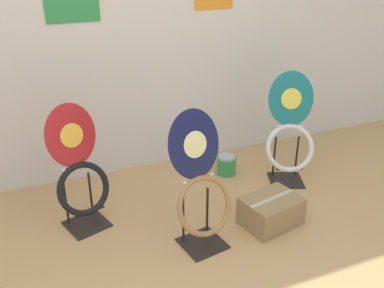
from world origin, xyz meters
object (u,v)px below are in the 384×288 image
object	(u,v)px
toilet_seat_display_navy_moon	(201,187)
storage_box	(271,211)
toilet_seat_display_teal_sax	(290,134)
paint_can	(226,164)
toilet_seat_display_crimson_swirl	(79,173)

from	to	relation	value
toilet_seat_display_navy_moon	storage_box	bearing A→B (deg)	0.03
toilet_seat_display_teal_sax	paint_can	distance (m)	0.63
toilet_seat_display_crimson_swirl	toilet_seat_display_teal_sax	size ratio (longest dim) A/B	0.98
toilet_seat_display_crimson_swirl	storage_box	size ratio (longest dim) A/B	1.99
toilet_seat_display_teal_sax	paint_can	xyz separation A→B (m)	(-0.43, 0.30, -0.35)
paint_can	storage_box	xyz separation A→B (m)	(-0.04, -0.80, 0.02)
toilet_seat_display_crimson_swirl	storage_box	bearing A→B (deg)	-22.26
toilet_seat_display_crimson_swirl	toilet_seat_display_navy_moon	xyz separation A→B (m)	(0.70, -0.52, 0.02)
toilet_seat_display_navy_moon	toilet_seat_display_crimson_swirl	bearing A→B (deg)	143.46
toilet_seat_display_crimson_swirl	storage_box	world-z (taller)	toilet_seat_display_crimson_swirl
toilet_seat_display_crimson_swirl	toilet_seat_display_teal_sax	xyz separation A→B (m)	(1.73, -0.01, 0.01)
paint_can	storage_box	distance (m)	0.80
toilet_seat_display_teal_sax	storage_box	world-z (taller)	toilet_seat_display_teal_sax
toilet_seat_display_crimson_swirl	toilet_seat_display_teal_sax	distance (m)	1.73
storage_box	toilet_seat_display_crimson_swirl	bearing A→B (deg)	157.74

